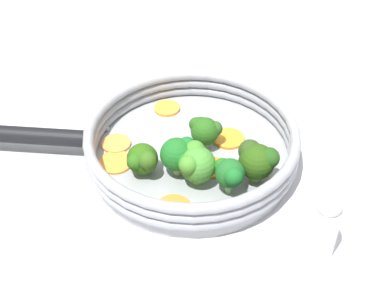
{
  "coord_description": "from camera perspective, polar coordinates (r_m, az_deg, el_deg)",
  "views": [
    {
      "loc": [
        -0.46,
        -0.3,
        0.51
      ],
      "look_at": [
        0.0,
        0.0,
        0.03
      ],
      "focal_mm": 50.0,
      "sensor_mm": 36.0,
      "label": 1
    }
  ],
  "objects": [
    {
      "name": "ground_plane",
      "position": [
        0.75,
        0.0,
        -1.89
      ],
      "size": [
        4.0,
        4.0,
        0.0
      ],
      "primitive_type": "plane",
      "color": "#BCBABF"
    },
    {
      "name": "skillet",
      "position": [
        0.75,
        0.0,
        -1.39
      ],
      "size": [
        0.28,
        0.28,
        0.02
      ],
      "primitive_type": "cylinder",
      "color": "#939699",
      "rests_on": "ground_plane"
    },
    {
      "name": "skillet_rim_wall",
      "position": [
        0.73,
        0.0,
        0.38
      ],
      "size": [
        0.29,
        0.29,
        0.04
      ],
      "color": "#919299",
      "rests_on": "skillet"
    },
    {
      "name": "skillet_handle",
      "position": [
        0.79,
        -17.59,
        0.91
      ],
      "size": [
        0.12,
        0.19,
        0.02
      ],
      "primitive_type": "cylinder",
      "rotation": [
        1.57,
        0.0,
        3.63
      ],
      "color": "black",
      "rests_on": "skillet"
    },
    {
      "name": "skillet_rivet_left",
      "position": [
        0.79,
        -9.13,
        1.65
      ],
      "size": [
        0.01,
        0.01,
        0.01
      ],
      "primitive_type": "sphere",
      "color": "#909999",
      "rests_on": "skillet"
    },
    {
      "name": "skillet_rivet_right",
      "position": [
        0.73,
        -10.29,
        -1.79
      ],
      "size": [
        0.01,
        0.01,
        0.01
      ],
      "primitive_type": "sphere",
      "color": "#969198",
      "rests_on": "skillet"
    },
    {
      "name": "carrot_slice_0",
      "position": [
        0.72,
        2.18,
        -2.53
      ],
      "size": [
        0.06,
        0.06,
        0.0
      ],
      "primitive_type": "cylinder",
      "rotation": [
        0.0,
        0.0,
        5.42
      ],
      "color": "orange",
      "rests_on": "skillet"
    },
    {
      "name": "carrot_slice_1",
      "position": [
        0.66,
        -1.97,
        -6.92
      ],
      "size": [
        0.05,
        0.05,
        0.0
      ],
      "primitive_type": "cylinder",
      "rotation": [
        0.0,
        0.0,
        3.3
      ],
      "color": "orange",
      "rests_on": "skillet"
    },
    {
      "name": "carrot_slice_2",
      "position": [
        0.73,
        -8.13,
        -1.95
      ],
      "size": [
        0.06,
        0.06,
        0.0
      ],
      "primitive_type": "cylinder",
      "rotation": [
        0.0,
        0.0,
        3.44
      ],
      "color": "orange",
      "rests_on": "skillet"
    },
    {
      "name": "carrot_slice_3",
      "position": [
        0.82,
        -2.69,
        3.84
      ],
      "size": [
        0.06,
        0.06,
        0.0
      ],
      "primitive_type": "cylinder",
      "rotation": [
        0.0,
        0.0,
        0.92
      ],
      "color": "orange",
      "rests_on": "skillet"
    },
    {
      "name": "carrot_slice_4",
      "position": [
        0.73,
        7.3,
        -1.63
      ],
      "size": [
        0.05,
        0.05,
        0.0
      ],
      "primitive_type": "cylinder",
      "rotation": [
        0.0,
        0.0,
        2.42
      ],
      "color": "orange",
      "rests_on": "skillet"
    },
    {
      "name": "carrot_slice_5",
      "position": [
        0.76,
        -8.08,
        0.02
      ],
      "size": [
        0.05,
        0.05,
        0.0
      ],
      "primitive_type": "cylinder",
      "rotation": [
        0.0,
        0.0,
        2.84
      ],
      "color": "#F98A3F",
      "rests_on": "skillet"
    },
    {
      "name": "carrot_slice_6",
      "position": [
        0.76,
        3.93,
        0.58
      ],
      "size": [
        0.06,
        0.06,
        0.0
      ],
      "primitive_type": "cylinder",
      "rotation": [
        0.0,
        0.0,
        5.61
      ],
      "color": "orange",
      "rests_on": "skillet"
    },
    {
      "name": "broccoli_floret_0",
      "position": [
        0.68,
        0.4,
        -1.92
      ],
      "size": [
        0.05,
        0.05,
        0.05
      ],
      "color": "#83B462",
      "rests_on": "skillet"
    },
    {
      "name": "broccoli_floret_1",
      "position": [
        0.67,
        4.03,
        -3.15
      ],
      "size": [
        0.04,
        0.05,
        0.05
      ],
      "color": "#81B069",
      "rests_on": "skillet"
    },
    {
      "name": "broccoli_floret_2",
      "position": [
        0.68,
        6.86,
        -1.77
      ],
      "size": [
        0.05,
        0.06,
        0.06
      ],
      "color": "#69954F",
      "rests_on": "skillet"
    },
    {
      "name": "broccoli_floret_3",
      "position": [
        0.7,
        -5.32,
        -1.67
      ],
      "size": [
        0.05,
        0.05,
        0.04
      ],
      "color": "#6CA25F",
      "rests_on": "skillet"
    },
    {
      "name": "broccoli_floret_4",
      "position": [
        0.69,
        -1.44,
        -1.12
      ],
      "size": [
        0.05,
        0.05,
        0.06
      ],
      "color": "#8EA768",
      "rests_on": "skillet"
    },
    {
      "name": "broccoli_floret_5",
      "position": [
        0.73,
        1.34,
        1.5
      ],
      "size": [
        0.04,
        0.05,
        0.05
      ],
      "color": "#7EA057",
      "rests_on": "skillet"
    },
    {
      "name": "salt_shaker",
      "position": [
        0.63,
        13.97,
        -8.37
      ],
      "size": [
        0.03,
        0.03,
        0.1
      ],
      "color": "white",
      "rests_on": "ground_plane"
    }
  ]
}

